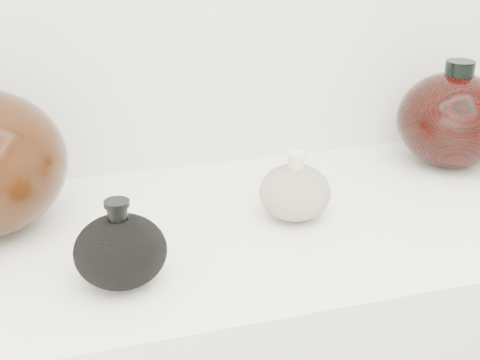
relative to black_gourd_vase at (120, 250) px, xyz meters
name	(u,v)px	position (x,y,z in m)	size (l,w,h in m)	color
black_gourd_vase	(120,250)	(0.00, 0.00, 0.00)	(0.15, 0.15, 0.12)	black
cream_gourd_vase	(295,192)	(0.28, 0.11, 0.00)	(0.14, 0.14, 0.11)	#BAAA94
right_round_pot	(453,119)	(0.63, 0.24, 0.04)	(0.26, 0.26, 0.19)	black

